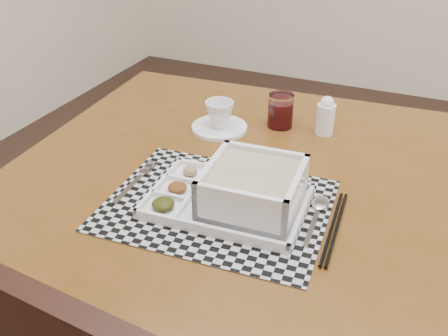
{
  "coord_description": "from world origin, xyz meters",
  "views": [
    {
      "loc": [
        -0.2,
        -1.12,
        1.41
      ],
      "look_at": [
        -0.56,
        -0.3,
        0.87
      ],
      "focal_mm": 40.0,
      "sensor_mm": 36.0,
      "label": 1
    }
  ],
  "objects_px": {
    "serving_tray": "(246,192)",
    "cup": "(219,114)",
    "juice_glass": "(281,112)",
    "creamer_bottle": "(326,116)",
    "dining_table": "(239,207)"
  },
  "relations": [
    {
      "from": "serving_tray",
      "to": "cup",
      "type": "xyz_separation_m",
      "value": [
        -0.2,
        0.31,
        0.01
      ]
    },
    {
      "from": "juice_glass",
      "to": "creamer_bottle",
      "type": "bearing_deg",
      "value": 1.91
    },
    {
      "from": "juice_glass",
      "to": "cup",
      "type": "bearing_deg",
      "value": -149.37
    },
    {
      "from": "cup",
      "to": "juice_glass",
      "type": "bearing_deg",
      "value": 22.8
    },
    {
      "from": "dining_table",
      "to": "serving_tray",
      "type": "xyz_separation_m",
      "value": [
        0.06,
        -0.11,
        0.12
      ]
    },
    {
      "from": "dining_table",
      "to": "serving_tray",
      "type": "bearing_deg",
      "value": -62.5
    },
    {
      "from": "cup",
      "to": "juice_glass",
      "type": "xyz_separation_m",
      "value": [
        0.14,
        0.08,
        -0.0
      ]
    },
    {
      "from": "dining_table",
      "to": "creamer_bottle",
      "type": "relative_size",
      "value": 10.76
    },
    {
      "from": "dining_table",
      "to": "serving_tray",
      "type": "height_order",
      "value": "serving_tray"
    },
    {
      "from": "juice_glass",
      "to": "creamer_bottle",
      "type": "relative_size",
      "value": 0.86
    },
    {
      "from": "dining_table",
      "to": "creamer_bottle",
      "type": "bearing_deg",
      "value": 67.19
    },
    {
      "from": "dining_table",
      "to": "cup",
      "type": "distance_m",
      "value": 0.28
    },
    {
      "from": "dining_table",
      "to": "juice_glass",
      "type": "xyz_separation_m",
      "value": [
        0.0,
        0.29,
        0.12
      ]
    },
    {
      "from": "dining_table",
      "to": "juice_glass",
      "type": "height_order",
      "value": "juice_glass"
    },
    {
      "from": "cup",
      "to": "dining_table",
      "type": "bearing_deg",
      "value": -62.97
    }
  ]
}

